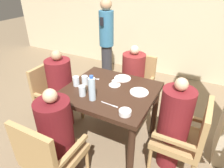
% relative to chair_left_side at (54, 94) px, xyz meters
% --- Properties ---
extents(ground_plane, '(16.00, 16.00, 0.00)m').
position_rel_chair_left_side_xyz_m(ground_plane, '(0.88, 0.00, -0.47)').
color(ground_plane, '#7A664C').
extents(wall_back, '(8.00, 0.06, 2.80)m').
position_rel_chair_left_side_xyz_m(wall_back, '(0.88, 2.34, 0.93)').
color(wall_back, beige).
rests_on(wall_back, ground_plane).
extents(dining_table, '(1.00, 0.91, 0.78)m').
position_rel_chair_left_side_xyz_m(dining_table, '(0.88, 0.00, 0.19)').
color(dining_table, '#331E14').
rests_on(dining_table, ground_plane).
extents(chair_left_side, '(0.49, 0.49, 0.86)m').
position_rel_chair_left_side_xyz_m(chair_left_side, '(0.00, 0.00, 0.00)').
color(chair_left_side, '#A88451').
rests_on(chair_left_side, ground_plane).
extents(diner_in_left_chair, '(0.32, 0.32, 1.12)m').
position_rel_chair_left_side_xyz_m(diner_in_left_chair, '(0.14, 0.00, 0.10)').
color(diner_in_left_chair, maroon).
rests_on(diner_in_left_chair, ground_plane).
extents(chair_far_side, '(0.49, 0.49, 0.86)m').
position_rel_chair_left_side_xyz_m(chair_far_side, '(0.88, 0.83, 0.00)').
color(chair_far_side, '#A88451').
rests_on(chair_far_side, ground_plane).
extents(diner_in_far_chair, '(0.32, 0.32, 1.09)m').
position_rel_chair_left_side_xyz_m(diner_in_far_chair, '(0.88, 0.69, 0.09)').
color(diner_in_far_chair, maroon).
rests_on(diner_in_far_chair, ground_plane).
extents(chair_right_side, '(0.49, 0.49, 0.86)m').
position_rel_chair_left_side_xyz_m(chair_right_side, '(1.76, 0.00, 0.00)').
color(chair_right_side, '#A88451').
rests_on(chair_right_side, ground_plane).
extents(diner_in_right_chair, '(0.32, 0.32, 1.10)m').
position_rel_chair_left_side_xyz_m(diner_in_right_chair, '(1.62, 0.00, 0.09)').
color(diner_in_right_chair, maroon).
rests_on(diner_in_right_chair, ground_plane).
extents(chair_near_corner, '(0.49, 0.49, 0.86)m').
position_rel_chair_left_side_xyz_m(chair_near_corner, '(0.68, -0.83, 0.00)').
color(chair_near_corner, '#A88451').
rests_on(chair_near_corner, ground_plane).
extents(diner_in_near_chair, '(0.32, 0.32, 1.09)m').
position_rel_chair_left_side_xyz_m(diner_in_near_chair, '(0.68, -0.69, 0.09)').
color(diner_in_near_chair, '#5B1419').
rests_on(diner_in_near_chair, ground_plane).
extents(standing_host, '(0.27, 0.30, 1.56)m').
position_rel_chair_left_side_xyz_m(standing_host, '(0.01, 1.47, 0.37)').
color(standing_host, '#2D2D33').
rests_on(standing_host, ground_plane).
extents(plate_main_left, '(0.21, 0.21, 0.01)m').
position_rel_chair_left_side_xyz_m(plate_main_left, '(0.89, 0.31, 0.31)').
color(plate_main_left, white).
rests_on(plate_main_left, dining_table).
extents(plate_main_right, '(0.21, 0.21, 0.01)m').
position_rel_chair_left_side_xyz_m(plate_main_right, '(1.19, 0.09, 0.31)').
color(plate_main_right, white).
rests_on(plate_main_right, dining_table).
extents(teacup_with_saucer, '(0.14, 0.14, 0.06)m').
position_rel_chair_left_side_xyz_m(teacup_with_saucer, '(0.87, 0.11, 0.33)').
color(teacup_with_saucer, white).
rests_on(teacup_with_saucer, dining_table).
extents(bowl_small, '(0.12, 0.12, 0.05)m').
position_rel_chair_left_side_xyz_m(bowl_small, '(1.21, -0.33, 0.33)').
color(bowl_small, white).
rests_on(bowl_small, dining_table).
extents(water_bottle, '(0.07, 0.07, 0.28)m').
position_rel_chair_left_side_xyz_m(water_bottle, '(0.81, -0.26, 0.44)').
color(water_bottle, silver).
rests_on(water_bottle, dining_table).
extents(glass_tall_near, '(0.07, 0.07, 0.11)m').
position_rel_chair_left_side_xyz_m(glass_tall_near, '(0.67, -0.25, 0.36)').
color(glass_tall_near, silver).
rests_on(glass_tall_near, dining_table).
extents(glass_tall_mid, '(0.07, 0.07, 0.11)m').
position_rel_chair_left_side_xyz_m(glass_tall_mid, '(0.49, -0.10, 0.36)').
color(glass_tall_mid, silver).
rests_on(glass_tall_mid, dining_table).
extents(glass_tall_far, '(0.07, 0.07, 0.11)m').
position_rel_chair_left_side_xyz_m(glass_tall_far, '(0.57, -0.04, 0.36)').
color(glass_tall_far, silver).
rests_on(glass_tall_far, dining_table).
extents(salt_shaker, '(0.03, 0.03, 0.08)m').
position_rel_chair_left_side_xyz_m(salt_shaker, '(0.63, -0.16, 0.35)').
color(salt_shaker, white).
rests_on(salt_shaker, dining_table).
extents(pepper_shaker, '(0.03, 0.03, 0.07)m').
position_rel_chair_left_side_xyz_m(pepper_shaker, '(0.67, -0.16, 0.34)').
color(pepper_shaker, '#4C3D2D').
rests_on(pepper_shaker, dining_table).
extents(fork_beside_plate, '(0.18, 0.07, 0.00)m').
position_rel_chair_left_side_xyz_m(fork_beside_plate, '(0.58, 0.13, 0.31)').
color(fork_beside_plate, silver).
rests_on(fork_beside_plate, dining_table).
extents(knife_beside_plate, '(0.19, 0.02, 0.00)m').
position_rel_chair_left_side_xyz_m(knife_beside_plate, '(1.02, -0.26, 0.31)').
color(knife_beside_plate, silver).
rests_on(knife_beside_plate, dining_table).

